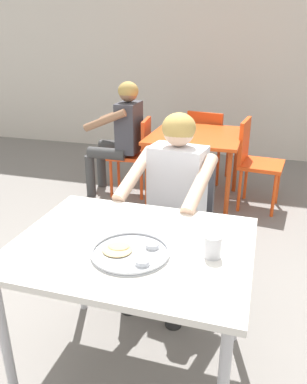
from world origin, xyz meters
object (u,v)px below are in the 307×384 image
at_px(diner_foreground, 172,193).
at_px(chair_red_left, 136,151).
at_px(patron_background, 121,129).
at_px(drinking_cup, 213,246).
at_px(chair_red_far, 207,140).
at_px(chair_red_right, 254,157).
at_px(table_foreground, 133,258).
at_px(chair_foreground, 183,210).
at_px(thali_tray, 130,252).
at_px(table_background_red, 196,142).

xyz_separation_m(diner_foreground, chair_red_left, (-0.78, 1.57, -0.23)).
bearing_deg(patron_background, diner_foreground, -58.85).
distance_m(drinking_cup, chair_red_far, 2.95).
height_order(diner_foreground, chair_red_far, diner_foreground).
xyz_separation_m(drinking_cup, chair_red_far, (-0.46, 2.90, -0.30)).
bearing_deg(patron_background, chair_red_left, 13.28).
xyz_separation_m(drinking_cup, diner_foreground, (-0.35, 0.70, -0.08)).
height_order(drinking_cup, patron_background, patron_background).
xyz_separation_m(drinking_cup, chair_red_right, (0.09, 2.28, -0.28)).
bearing_deg(table_foreground, diner_foreground, 89.07).
distance_m(chair_foreground, chair_red_right, 1.42).
bearing_deg(patron_background, chair_red_right, 2.31).
distance_m(diner_foreground, patron_background, 1.79).
bearing_deg(drinking_cup, chair_red_left, 116.43).
bearing_deg(table_foreground, drinking_cup, -2.13).
bearing_deg(thali_tray, table_foreground, 104.61).
xyz_separation_m(table_foreground, diner_foreground, (0.01, 0.68, 0.05)).
xyz_separation_m(thali_tray, chair_red_left, (-0.79, 2.34, -0.27)).
xyz_separation_m(thali_tray, patron_background, (-0.94, 2.31, -0.04)).
xyz_separation_m(chair_foreground, patron_background, (-0.95, 1.31, 0.21)).
xyz_separation_m(table_foreground, thali_tray, (0.02, -0.09, 0.09)).
bearing_deg(chair_red_left, patron_background, -166.72).
height_order(table_foreground, chair_red_right, chair_red_right).
bearing_deg(table_foreground, chair_red_left, 108.81).
relative_size(chair_red_right, patron_background, 0.73).
distance_m(chair_red_left, patron_background, 0.28).
xyz_separation_m(table_background_red, patron_background, (-0.79, -0.00, 0.07)).
height_order(table_foreground, table_background_red, table_foreground).
bearing_deg(patron_background, chair_red_far, 39.62).
bearing_deg(chair_foreground, table_background_red, 96.91).
height_order(table_background_red, chair_red_left, chair_red_left).
bearing_deg(chair_red_left, diner_foreground, -63.60).
height_order(table_foreground, drinking_cup, drinking_cup).
bearing_deg(table_foreground, patron_background, 112.44).
relative_size(chair_foreground, diner_foreground, 0.74).
relative_size(diner_foreground, table_background_red, 1.26).
bearing_deg(table_foreground, chair_red_right, 78.88).
bearing_deg(table_background_red, chair_foreground, -83.09).
bearing_deg(table_foreground, thali_tray, -75.39).
relative_size(thali_tray, diner_foreground, 0.28).
xyz_separation_m(table_foreground, drinking_cup, (0.36, -0.01, 0.13)).
bearing_deg(table_background_red, drinking_cup, -77.82).
distance_m(table_background_red, chair_red_far, 0.68).
height_order(drinking_cup, chair_red_left, drinking_cup).
height_order(thali_tray, chair_foreground, chair_foreground).
xyz_separation_m(diner_foreground, chair_red_right, (0.44, 1.59, -0.20)).
relative_size(diner_foreground, chair_red_left, 1.44).
bearing_deg(drinking_cup, chair_foreground, 109.33).
bearing_deg(chair_red_right, table_background_red, -174.64).
relative_size(thali_tray, chair_red_far, 0.40).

